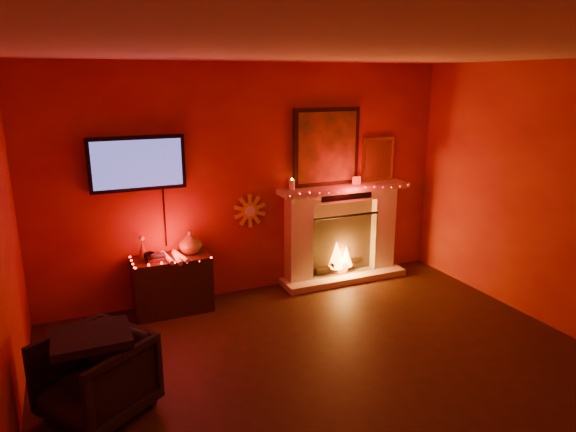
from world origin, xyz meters
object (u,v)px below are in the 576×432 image
sunburst_clock (250,211)px  console_table (173,280)px  fireplace (341,224)px  armchair (96,377)px  tv (138,164)px

sunburst_clock → console_table: size_ratio=0.45×
fireplace → console_table: size_ratio=2.44×
fireplace → armchair: bearing=-150.6°
fireplace → sunburst_clock: size_ratio=5.45×
tv → sunburst_clock: bearing=1.2°
fireplace → tv: size_ratio=1.76×
fireplace → sunburst_clock: fireplace is taller
tv → armchair: bearing=-109.9°
tv → console_table: (0.26, -0.19, -1.29)m
armchair → console_table: bearing=116.1°
sunburst_clock → console_table: sunburst_clock is taller
tv → console_table: bearing=-36.3°
armchair → sunburst_clock: bearing=99.5°
sunburst_clock → console_table: 1.20m
console_table → armchair: (-0.91, -1.61, -0.03)m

